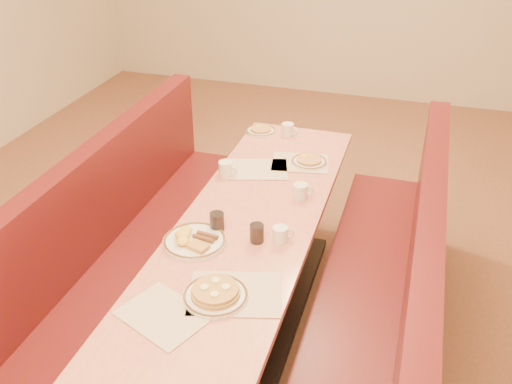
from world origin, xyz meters
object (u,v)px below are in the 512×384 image
(eggs_plate, at_px, (194,240))
(coffee_mug_b, at_px, (226,169))
(booth_right, at_px, (382,307))
(pancake_plate, at_px, (215,294))
(diner_table, at_px, (248,279))
(coffee_mug_a, at_px, (281,234))
(booth_left, at_px, (130,257))
(coffee_mug_c, at_px, (301,191))
(soda_tumbler_near, at_px, (217,222))
(coffee_mug_d, at_px, (288,130))
(soda_tumbler_mid, at_px, (257,233))

(eggs_plate, bearing_deg, coffee_mug_b, 96.48)
(booth_right, height_order, pancake_plate, booth_right)
(diner_table, bearing_deg, coffee_mug_a, -28.97)
(booth_left, height_order, coffee_mug_b, booth_left)
(coffee_mug_a, xyz_separation_m, coffee_mug_c, (0.00, 0.43, 0.00))
(coffee_mug_a, xyz_separation_m, soda_tumbler_near, (-0.33, -0.00, 0.01))
(pancake_plate, height_order, coffee_mug_b, coffee_mug_b)
(pancake_plate, distance_m, coffee_mug_a, 0.52)
(pancake_plate, distance_m, coffee_mug_d, 1.71)
(booth_right, bearing_deg, pancake_plate, -138.51)
(coffee_mug_d, bearing_deg, pancake_plate, -75.53)
(diner_table, relative_size, eggs_plate, 8.00)
(diner_table, relative_size, booth_right, 1.00)
(booth_right, xyz_separation_m, coffee_mug_d, (-0.80, 1.10, 0.43))
(eggs_plate, bearing_deg, booth_left, 154.25)
(pancake_plate, height_order, coffee_mug_d, coffee_mug_d)
(pancake_plate, xyz_separation_m, coffee_mug_c, (0.16, 0.92, 0.02))
(soda_tumbler_mid, bearing_deg, pancake_plate, -95.89)
(booth_left, xyz_separation_m, coffee_mug_a, (0.94, -0.12, 0.43))
(diner_table, height_order, soda_tumbler_near, soda_tumbler_near)
(coffee_mug_d, relative_size, soda_tumbler_near, 1.15)
(booth_right, distance_m, coffee_mug_a, 0.69)
(coffee_mug_b, xyz_separation_m, coffee_mug_c, (0.48, -0.12, -0.00))
(soda_tumbler_near, height_order, soda_tumbler_mid, soda_tumbler_near)
(booth_left, xyz_separation_m, coffee_mug_b, (0.46, 0.44, 0.44))
(pancake_plate, distance_m, soda_tumbler_mid, 0.46)
(coffee_mug_a, height_order, soda_tumbler_near, soda_tumbler_near)
(booth_right, relative_size, pancake_plate, 8.80)
(coffee_mug_b, distance_m, coffee_mug_c, 0.50)
(pancake_plate, distance_m, coffee_mug_b, 1.10)
(pancake_plate, relative_size, eggs_plate, 0.91)
(booth_right, bearing_deg, coffee_mug_b, 156.24)
(booth_left, distance_m, coffee_mug_c, 1.08)
(eggs_plate, bearing_deg, soda_tumbler_mid, 20.31)
(coffee_mug_a, bearing_deg, booth_right, -12.44)
(coffee_mug_c, relative_size, soda_tumbler_near, 1.10)
(coffee_mug_c, relative_size, coffee_mug_d, 0.95)
(soda_tumbler_near, distance_m, soda_tumbler_mid, 0.22)
(coffee_mug_b, bearing_deg, soda_tumbler_near, -62.56)
(coffee_mug_a, bearing_deg, soda_tumbler_near, 155.21)
(eggs_plate, height_order, coffee_mug_d, coffee_mug_d)
(booth_left, bearing_deg, diner_table, 0.00)
(soda_tumbler_near, bearing_deg, coffee_mug_d, 87.08)
(booth_left, relative_size, booth_right, 1.00)
(coffee_mug_a, bearing_deg, coffee_mug_c, 65.10)
(booth_right, relative_size, soda_tumbler_mid, 25.90)
(pancake_plate, xyz_separation_m, coffee_mug_a, (0.16, 0.49, 0.02))
(booth_left, bearing_deg, booth_right, 0.00)
(soda_tumbler_mid, bearing_deg, coffee_mug_c, 76.42)
(coffee_mug_d, bearing_deg, eggs_plate, -84.86)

